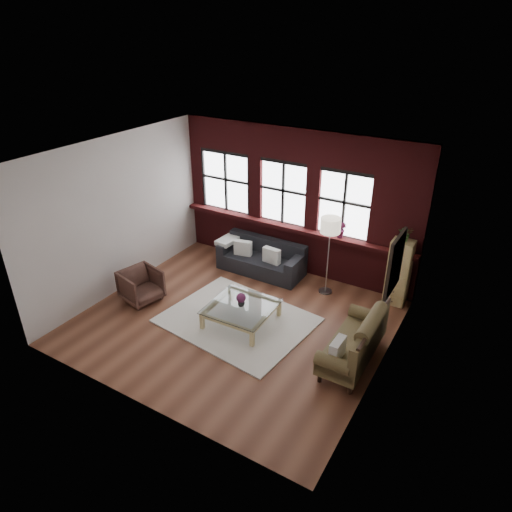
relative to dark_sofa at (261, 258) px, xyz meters
The scene contains 26 objects.
floor 2.01m from the dark_sofa, 74.12° to the right, with size 5.50×5.50×0.00m, color brown.
ceiling 3.47m from the dark_sofa, 74.12° to the right, with size 5.50×5.50×0.00m, color white.
wall_back 1.49m from the dark_sofa, 47.98° to the left, with size 5.50×5.50×0.00m, color beige.
wall_front 4.61m from the dark_sofa, 83.00° to the right, with size 5.50×5.50×0.00m, color beige.
wall_left 3.17m from the dark_sofa, 139.31° to the right, with size 5.00×5.00×0.00m, color beige.
wall_right 4.00m from the dark_sofa, 30.00° to the right, with size 5.00×5.00×0.00m, color beige.
brick_backwall 1.46m from the dark_sofa, 44.97° to the left, with size 5.50×0.12×3.20m, color #4B1114, non-canonical shape.
sill_ledge 0.99m from the dark_sofa, 39.77° to the left, with size 5.50×0.30×0.08m, color #4B1114.
window_left 1.96m from the dark_sofa, 156.41° to the left, with size 1.38×0.10×1.50m, color black, non-canonical shape.
window_mid 1.52m from the dark_sofa, 66.37° to the left, with size 1.38×0.10×1.50m, color black, non-canonical shape.
window_right 2.23m from the dark_sofa, 18.53° to the left, with size 1.38×0.10×1.50m, color black, non-canonical shape.
wall_poster 3.93m from the dark_sofa, 26.14° to the right, with size 0.05×0.74×0.94m, color black, non-canonical shape.
shag_rug 2.00m from the dark_sofa, 73.12° to the right, with size 2.65×2.08×0.03m, color silver.
dark_sofa is the anchor object (origin of this frame).
pillow_a 0.47m from the dark_sofa, 166.45° to the right, with size 0.40×0.14×0.34m, color silver.
pillow_b 0.39m from the dark_sofa, 17.22° to the right, with size 0.40×0.14×0.34m, color silver.
vintage_settee 3.40m from the dark_sofa, 33.33° to the right, with size 0.76×1.71×0.91m, color brown, non-canonical shape.
pillow_settee 3.66m from the dark_sofa, 40.89° to the right, with size 0.14×0.38×0.34m, color silver.
armchair 2.71m from the dark_sofa, 123.68° to the right, with size 0.71×0.73×0.67m, color #412720.
coffee_table 2.03m from the dark_sofa, 70.36° to the right, with size 1.18×1.18×0.39m, color tan, non-canonical shape.
vase 2.02m from the dark_sofa, 70.36° to the right, with size 0.14×0.14×0.14m, color #B2B2B2.
flowers 2.03m from the dark_sofa, 70.36° to the right, with size 0.18×0.18×0.18m, color #6C2550.
drawer_chest 3.00m from the dark_sofa, ahead, with size 0.42×0.42×1.37m, color tan.
potted_plant_top 3.21m from the dark_sofa, ahead, with size 0.28×0.24×0.31m, color #2D5923.
floor_lamp 1.71m from the dark_sofa, ahead, with size 0.40×0.40×1.83m, color #A5A5A8, non-canonical shape.
sill_plant 1.95m from the dark_sofa, 14.16° to the left, with size 0.21×0.17×0.39m, color #6C2550.
Camera 1 is at (4.00, -5.95, 5.13)m, focal length 32.00 mm.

